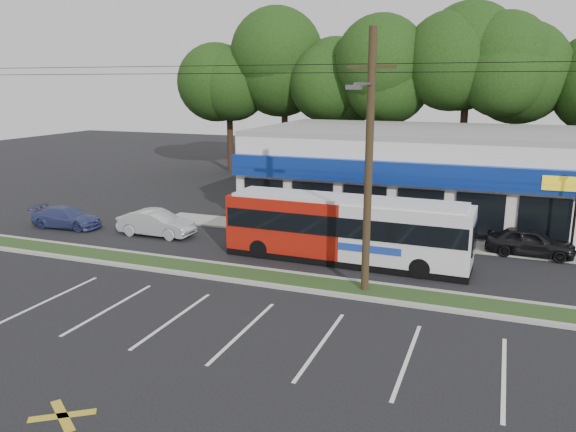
# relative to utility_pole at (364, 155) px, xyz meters

# --- Properties ---
(ground) EXTENTS (120.00, 120.00, 0.00)m
(ground) POSITION_rel_utility_pole_xyz_m (-2.83, -0.93, -5.41)
(ground) COLOR black
(ground) RESTS_ON ground
(grass_strip) EXTENTS (40.00, 1.60, 0.12)m
(grass_strip) POSITION_rel_utility_pole_xyz_m (-2.83, 0.07, -5.35)
(grass_strip) COLOR #213D19
(grass_strip) RESTS_ON ground
(curb_south) EXTENTS (40.00, 0.25, 0.14)m
(curb_south) POSITION_rel_utility_pole_xyz_m (-2.83, -0.78, -5.34)
(curb_south) COLOR #9E9E93
(curb_south) RESTS_ON ground
(curb_north) EXTENTS (40.00, 0.25, 0.14)m
(curb_north) POSITION_rel_utility_pole_xyz_m (-2.83, 0.92, -5.34)
(curb_north) COLOR #9E9E93
(curb_north) RESTS_ON ground
(sidewalk) EXTENTS (32.00, 2.20, 0.10)m
(sidewalk) POSITION_rel_utility_pole_xyz_m (2.17, 8.07, -5.36)
(sidewalk) COLOR #9E9E93
(sidewalk) RESTS_ON ground
(strip_mall) EXTENTS (25.00, 12.55, 5.30)m
(strip_mall) POSITION_rel_utility_pole_xyz_m (2.67, 14.99, -2.76)
(strip_mall) COLOR silver
(strip_mall) RESTS_ON ground
(utility_pole) EXTENTS (50.00, 2.77, 10.00)m
(utility_pole) POSITION_rel_utility_pole_xyz_m (0.00, 0.00, 0.00)
(utility_pole) COLOR black
(utility_pole) RESTS_ON ground
(lamp_post) EXTENTS (0.30, 0.30, 4.25)m
(lamp_post) POSITION_rel_utility_pole_xyz_m (8.17, 7.87, -2.74)
(lamp_post) COLOR black
(lamp_post) RESTS_ON ground
(tree_line) EXTENTS (46.76, 6.76, 11.83)m
(tree_line) POSITION_rel_utility_pole_xyz_m (1.17, 25.07, 3.00)
(tree_line) COLOR black
(tree_line) RESTS_ON ground
(metrobus) EXTENTS (11.23, 2.62, 3.01)m
(metrobus) POSITION_rel_utility_pole_xyz_m (-1.58, 3.57, -3.82)
(metrobus) COLOR #A2170C
(metrobus) RESTS_ON ground
(car_dark) EXTENTS (4.07, 1.81, 1.36)m
(car_dark) POSITION_rel_utility_pole_xyz_m (6.38, 7.57, -4.73)
(car_dark) COLOR black
(car_dark) RESTS_ON ground
(car_silver) EXTENTS (4.22, 1.49, 1.39)m
(car_silver) POSITION_rel_utility_pole_xyz_m (-12.27, 4.25, -4.72)
(car_silver) COLOR #B2B5BA
(car_silver) RESTS_ON ground
(car_blue) EXTENTS (4.18, 1.92, 1.18)m
(car_blue) POSITION_rel_utility_pole_xyz_m (-18.03, 3.91, -4.82)
(car_blue) COLOR navy
(car_blue) RESTS_ON ground
(pedestrian_a) EXTENTS (0.73, 0.54, 1.85)m
(pedestrian_a) POSITION_rel_utility_pole_xyz_m (1.63, 7.57, -4.49)
(pedestrian_a) COLOR silver
(pedestrian_a) RESTS_ON ground
(pedestrian_b) EXTENTS (0.84, 0.66, 1.73)m
(pedestrian_b) POSITION_rel_utility_pole_xyz_m (3.59, 6.83, -4.55)
(pedestrian_b) COLOR #BDADAA
(pedestrian_b) RESTS_ON ground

